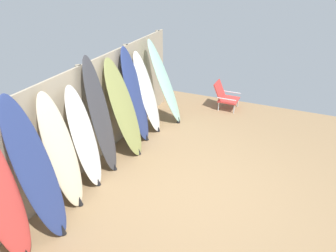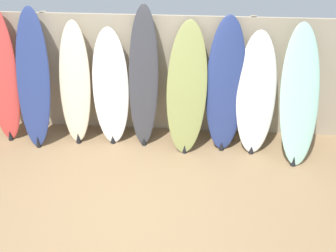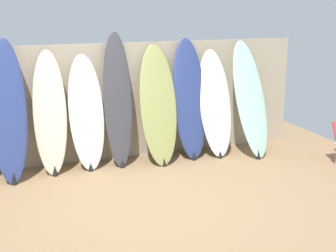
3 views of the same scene
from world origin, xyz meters
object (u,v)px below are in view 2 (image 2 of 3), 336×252
(surfboard_white_3, at_px, (111,89))
(surfboard_red_0, at_px, (2,76))
(surfboard_navy_1, at_px, (33,81))
(surfboard_seafoam_8, at_px, (300,97))
(surfboard_navy_6, at_px, (226,86))
(surfboard_cream_2, at_px, (75,85))
(surfboard_charcoal_4, at_px, (143,80))
(surfboard_white_7, at_px, (256,95))
(surfboard_olive_5, at_px, (187,90))

(surfboard_white_3, bearing_deg, surfboard_red_0, 179.95)
(surfboard_navy_1, bearing_deg, surfboard_red_0, 170.47)
(surfboard_navy_1, bearing_deg, surfboard_seafoam_8, -1.59)
(surfboard_red_0, distance_m, surfboard_navy_6, 3.18)
(surfboard_cream_2, xyz_separation_m, surfboard_white_3, (0.51, -0.01, -0.04))
(surfboard_navy_1, distance_m, surfboard_charcoal_4, 1.55)
(surfboard_white_7, height_order, surfboard_seafoam_8, surfboard_seafoam_8)
(surfboard_red_0, bearing_deg, surfboard_navy_1, -9.53)
(surfboard_olive_5, distance_m, surfboard_white_7, 0.96)
(surfboard_white_7, bearing_deg, surfboard_navy_1, -179.17)
(surfboard_navy_6, bearing_deg, surfboard_red_0, 179.97)
(surfboard_cream_2, relative_size, surfboard_seafoam_8, 0.97)
(surfboard_olive_5, xyz_separation_m, surfboard_navy_6, (0.53, 0.06, 0.04))
(surfboard_charcoal_4, height_order, surfboard_seafoam_8, surfboard_charcoal_4)
(surfboard_cream_2, height_order, surfboard_navy_6, surfboard_navy_6)
(surfboard_white_3, distance_m, surfboard_white_7, 2.04)
(surfboard_charcoal_4, height_order, surfboard_navy_6, surfboard_charcoal_4)
(surfboard_navy_1, distance_m, surfboard_seafoam_8, 3.66)
(surfboard_navy_1, relative_size, surfboard_white_7, 1.15)
(surfboard_olive_5, bearing_deg, surfboard_charcoal_4, 173.54)
(surfboard_seafoam_8, bearing_deg, surfboard_navy_6, 169.39)
(surfboard_red_0, bearing_deg, surfboard_charcoal_4, 0.22)
(surfboard_white_3, bearing_deg, surfboard_charcoal_4, 1.12)
(surfboard_olive_5, distance_m, surfboard_seafoam_8, 1.51)
(surfboard_white_3, bearing_deg, surfboard_white_7, -1.00)
(surfboard_red_0, bearing_deg, surfboard_olive_5, -1.32)
(surfboard_navy_6, relative_size, surfboard_white_7, 1.11)
(surfboard_navy_1, bearing_deg, surfboard_navy_6, 1.71)
(surfboard_olive_5, bearing_deg, surfboard_seafoam_8, -4.66)
(surfboard_red_0, xyz_separation_m, surfboard_charcoal_4, (2.04, 0.01, 0.01))
(surfboard_cream_2, distance_m, surfboard_white_3, 0.52)
(surfboard_charcoal_4, height_order, surfboard_olive_5, surfboard_charcoal_4)
(surfboard_charcoal_4, xyz_separation_m, surfboard_seafoam_8, (2.11, -0.19, -0.08))
(surfboard_red_0, height_order, surfboard_white_3, surfboard_red_0)
(surfboard_cream_2, xyz_separation_m, surfboard_seafoam_8, (3.10, -0.19, 0.03))
(surfboard_red_0, height_order, surfboard_charcoal_4, surfboard_charcoal_4)
(surfboard_white_3, distance_m, surfboard_navy_6, 1.62)
(surfboard_navy_1, bearing_deg, surfboard_white_7, 0.83)
(surfboard_cream_2, distance_m, surfboard_olive_5, 1.60)
(surfboard_charcoal_4, relative_size, surfboard_olive_5, 1.11)
(surfboard_cream_2, bearing_deg, surfboard_white_3, -0.57)
(surfboard_navy_1, xyz_separation_m, surfboard_white_7, (3.11, 0.05, -0.12))
(surfboard_white_3, xyz_separation_m, surfboard_seafoam_8, (2.58, -0.18, 0.07))
(surfboard_red_0, relative_size, surfboard_white_7, 1.17)
(surfboard_red_0, distance_m, surfboard_charcoal_4, 2.04)
(surfboard_white_3, xyz_separation_m, surfboard_charcoal_4, (0.47, 0.01, 0.15))
(surfboard_navy_1, distance_m, surfboard_olive_5, 2.16)
(surfboard_navy_1, relative_size, surfboard_white_3, 1.15)
(surfboard_white_3, distance_m, surfboard_seafoam_8, 2.59)
(surfboard_charcoal_4, bearing_deg, surfboard_seafoam_8, -5.18)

